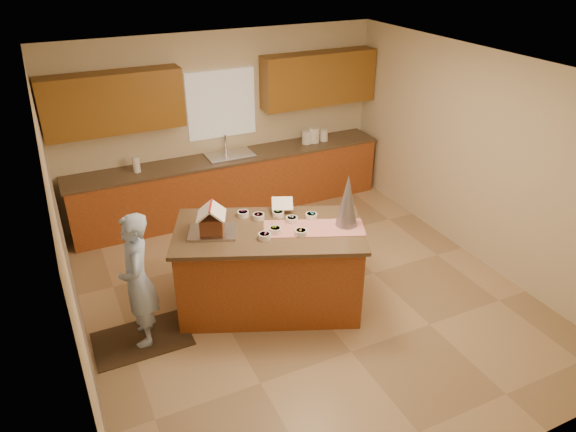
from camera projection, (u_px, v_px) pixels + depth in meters
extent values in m
plane|color=tan|center=(302.00, 294.00, 6.51)|extent=(5.50, 5.50, 0.00)
plane|color=silver|center=(306.00, 70.00, 5.24)|extent=(5.50, 5.50, 0.00)
plane|color=beige|center=(222.00, 123.00, 8.07)|extent=(5.50, 5.50, 0.00)
plane|color=beige|center=(484.00, 349.00, 3.68)|extent=(5.50, 5.50, 0.00)
plane|color=beige|center=(63.00, 244.00, 4.93)|extent=(5.50, 5.50, 0.00)
plane|color=beige|center=(478.00, 158.00, 6.82)|extent=(5.50, 5.50, 0.00)
plane|color=gray|center=(77.00, 299.00, 4.34)|extent=(0.00, 2.50, 2.50)
cube|color=white|center=(221.00, 104.00, 7.91)|extent=(1.05, 0.03, 1.00)
cube|color=#A04E21|center=(232.00, 185.00, 8.26)|extent=(4.80, 0.60, 0.88)
cube|color=brown|center=(230.00, 157.00, 8.04)|extent=(4.85, 0.63, 0.04)
cube|color=brown|center=(113.00, 103.00, 7.08)|extent=(1.85, 0.35, 0.80)
cube|color=brown|center=(319.00, 79.00, 8.26)|extent=(1.85, 0.35, 0.80)
cube|color=silver|center=(230.00, 158.00, 8.05)|extent=(0.70, 0.45, 0.12)
cylinder|color=silver|center=(226.00, 144.00, 8.11)|extent=(0.03, 0.03, 0.28)
cube|color=#A04E21|center=(269.00, 270.00, 6.10)|extent=(2.22, 1.69, 0.97)
cube|color=brown|center=(269.00, 231.00, 5.86)|extent=(2.34, 1.80, 0.04)
cube|color=#AA0C0C|center=(314.00, 228.00, 5.87)|extent=(1.17, 0.80, 0.01)
cube|color=silver|center=(213.00, 232.00, 5.77)|extent=(0.61, 0.54, 0.03)
cube|color=white|center=(282.00, 204.00, 6.18)|extent=(0.30, 0.27, 0.10)
cone|color=#A1A1AC|center=(347.00, 201.00, 5.79)|extent=(0.32, 0.32, 0.61)
cube|color=black|center=(142.00, 339.00, 5.77)|extent=(1.01, 0.66, 0.01)
imported|color=#A4C1E9|center=(138.00, 280.00, 5.44)|extent=(0.44, 0.60, 1.49)
cylinder|color=white|center=(306.00, 137.00, 8.48)|extent=(0.15, 0.15, 0.21)
cylinder|color=white|center=(314.00, 135.00, 8.52)|extent=(0.17, 0.17, 0.24)
cylinder|color=white|center=(324.00, 135.00, 8.60)|extent=(0.13, 0.13, 0.19)
cylinder|color=white|center=(136.00, 164.00, 7.46)|extent=(0.10, 0.10, 0.22)
cube|color=#592A17|center=(212.00, 224.00, 5.72)|extent=(0.33, 0.34, 0.18)
cube|color=white|center=(204.00, 211.00, 5.65)|extent=(0.27, 0.35, 0.14)
cube|color=white|center=(218.00, 211.00, 5.66)|extent=(0.27, 0.35, 0.14)
cylinder|color=red|center=(211.00, 206.00, 5.62)|extent=(0.14, 0.29, 0.02)
cylinder|color=#953184|center=(243.00, 214.00, 6.11)|extent=(0.13, 0.13, 0.06)
cylinder|color=gold|center=(301.00, 232.00, 5.73)|extent=(0.13, 0.13, 0.06)
cylinder|color=white|center=(292.00, 220.00, 5.98)|extent=(0.13, 0.13, 0.06)
cylinder|color=#37C9D0|center=(311.00, 216.00, 6.06)|extent=(0.13, 0.13, 0.06)
cylinder|color=#EA2951|center=(259.00, 216.00, 6.05)|extent=(0.13, 0.13, 0.06)
cylinder|color=pink|center=(265.00, 236.00, 5.66)|extent=(0.13, 0.13, 0.06)
cylinder|color=#56B529|center=(278.00, 214.00, 6.11)|extent=(0.13, 0.13, 0.06)
cylinder|color=#CDFF28|center=(275.00, 230.00, 5.77)|extent=(0.13, 0.13, 0.06)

